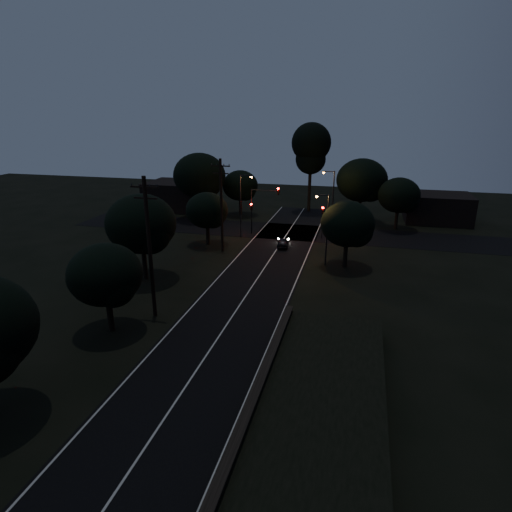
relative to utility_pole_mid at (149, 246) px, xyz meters
The scene contains 23 objects.
ground 17.14m from the utility_pole_mid, 68.20° to the right, with size 160.00×160.00×0.00m, color black.
road_surface 18.13m from the utility_pole_mid, 69.58° to the left, with size 60.00×70.00×0.03m.
retaining_wall 18.95m from the utility_pole_mid, 41.14° to the right, with size 6.93×26.00×1.60m.
utility_pole_mid is the anchor object (origin of this frame).
utility_pole_far 17.00m from the utility_pole_mid, 90.00° to the left, with size 2.20×0.30×10.50m.
tree_left_b 3.87m from the utility_pole_mid, 120.31° to the right, with size 5.23×5.23×6.65m.
tree_left_c 8.10m from the utility_pole_mid, 121.87° to the left, with size 6.51×6.51×8.23m.
tree_left_d 19.11m from the utility_pole_mid, 97.01° to the left, with size 5.00×5.00×6.35m.
tree_far_nw 35.03m from the utility_pole_mid, 94.60° to the left, with size 5.41×5.41×6.85m.
tree_far_w 31.81m from the utility_pole_mid, 104.07° to the left, with size 7.60×7.60×9.70m.
tree_far_ne 38.05m from the utility_pole_mid, 66.36° to the left, with size 7.18×7.18×9.08m.
tree_far_e 37.76m from the utility_pole_mid, 57.65° to the left, with size 5.53×5.53×7.01m.
tree_right_a 20.61m from the utility_pole_mid, 46.38° to the left, with size 5.43×5.43×6.90m.
tall_pine 40.82m from the utility_pole_mid, 80.07° to the left, with size 6.07×6.07×13.79m.
building_left 39.72m from the utility_pole_mid, 110.73° to the left, with size 10.00×8.00×4.40m, color black.
building_right 46.19m from the utility_pole_mid, 55.62° to the left, with size 9.00×7.00×4.00m, color black.
signal_left 25.19m from the utility_pole_mid, 86.79° to the left, with size 0.28×0.35×4.10m.
signal_right 27.30m from the utility_pole_mid, 67.01° to the left, with size 0.28×0.35×4.10m.
signal_mast 25.22m from the utility_pole_mid, 82.96° to the left, with size 3.70×0.35×6.25m.
streetlight_a 23.04m from the utility_pole_mid, 88.27° to the left, with size 1.66×0.26×8.00m.
streetlight_b 31.15m from the utility_pole_mid, 68.70° to the left, with size 1.66×0.26×8.00m.
streetlight_c 19.15m from the utility_pole_mid, 51.74° to the left, with size 1.46×0.26×7.50m.
car 21.83m from the utility_pole_mid, 72.20° to the left, with size 1.26×3.14×1.07m, color black.
Camera 1 is at (9.19, -12.72, 15.39)m, focal length 30.00 mm.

